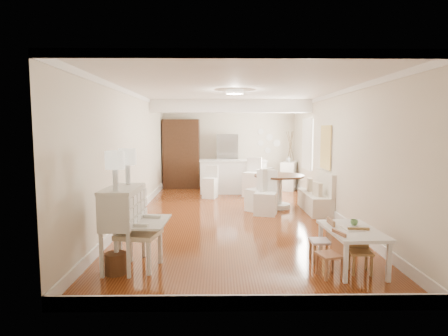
{
  "coord_description": "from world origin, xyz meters",
  "views": [
    {
      "loc": [
        -0.32,
        -8.4,
        1.99
      ],
      "look_at": [
        -0.22,
        0.3,
        1.08
      ],
      "focal_mm": 30.0,
      "sensor_mm": 36.0,
      "label": 1
    }
  ],
  "objects_px": {
    "kids_chair_a": "(330,254)",
    "sideboard": "(290,175)",
    "kids_table": "(352,248)",
    "fridge": "(238,161)",
    "dining_table": "(279,192)",
    "pantry_cabinet": "(182,154)",
    "wicker_basket": "(116,263)",
    "kids_chair_b": "(321,240)",
    "bar_stool_left": "(210,182)",
    "slip_chair_near": "(266,193)",
    "gustavian_armchair": "(139,233)",
    "kids_chair_c": "(360,251)",
    "slip_chair_far": "(259,189)",
    "secretary_bureau": "(123,227)",
    "bar_stool_right": "(252,177)",
    "breakfast_counter": "(233,177)"
  },
  "relations": [
    {
      "from": "kids_chair_a",
      "to": "sideboard",
      "type": "height_order",
      "value": "sideboard"
    },
    {
      "from": "kids_table",
      "to": "kids_chair_a",
      "type": "bearing_deg",
      "value": -142.35
    },
    {
      "from": "sideboard",
      "to": "fridge",
      "type": "bearing_deg",
      "value": -169.05
    },
    {
      "from": "dining_table",
      "to": "pantry_cabinet",
      "type": "distance_m",
      "value": 4.4
    },
    {
      "from": "wicker_basket",
      "to": "fridge",
      "type": "relative_size",
      "value": 0.16
    },
    {
      "from": "kids_chair_a",
      "to": "kids_chair_b",
      "type": "bearing_deg",
      "value": 161.33
    },
    {
      "from": "wicker_basket",
      "to": "bar_stool_left",
      "type": "distance_m",
      "value": 5.8
    },
    {
      "from": "slip_chair_near",
      "to": "kids_chair_b",
      "type": "bearing_deg",
      "value": -67.11
    },
    {
      "from": "gustavian_armchair",
      "to": "fridge",
      "type": "bearing_deg",
      "value": -3.59
    },
    {
      "from": "kids_table",
      "to": "kids_chair_c",
      "type": "bearing_deg",
      "value": -73.77
    },
    {
      "from": "kids_table",
      "to": "sideboard",
      "type": "bearing_deg",
      "value": 86.48
    },
    {
      "from": "dining_table",
      "to": "slip_chair_near",
      "type": "height_order",
      "value": "slip_chair_near"
    },
    {
      "from": "sideboard",
      "to": "slip_chair_near",
      "type": "bearing_deg",
      "value": -86.21
    },
    {
      "from": "wicker_basket",
      "to": "fridge",
      "type": "distance_m",
      "value": 7.87
    },
    {
      "from": "slip_chair_near",
      "to": "slip_chair_far",
      "type": "relative_size",
      "value": 0.97
    },
    {
      "from": "kids_chair_b",
      "to": "dining_table",
      "type": "xyz_separation_m",
      "value": [
        -0.03,
        3.83,
        0.09
      ]
    },
    {
      "from": "kids_table",
      "to": "secretary_bureau",
      "type": "bearing_deg",
      "value": 178.46
    },
    {
      "from": "sideboard",
      "to": "bar_stool_right",
      "type": "bearing_deg",
      "value": -113.83
    },
    {
      "from": "kids_chair_b",
      "to": "bar_stool_right",
      "type": "height_order",
      "value": "bar_stool_right"
    },
    {
      "from": "kids_chair_b",
      "to": "slip_chair_near",
      "type": "xyz_separation_m",
      "value": [
        -0.45,
        3.14,
        0.18
      ]
    },
    {
      "from": "bar_stool_right",
      "to": "pantry_cabinet",
      "type": "distance_m",
      "value": 2.85
    },
    {
      "from": "bar_stool_right",
      "to": "secretary_bureau",
      "type": "bearing_deg",
      "value": -87.69
    },
    {
      "from": "kids_chair_b",
      "to": "slip_chair_far",
      "type": "bearing_deg",
      "value": -171.53
    },
    {
      "from": "kids_chair_c",
      "to": "breakfast_counter",
      "type": "xyz_separation_m",
      "value": [
        -1.52,
        6.52,
        0.21
      ]
    },
    {
      "from": "breakfast_counter",
      "to": "bar_stool_left",
      "type": "bearing_deg",
      "value": -129.77
    },
    {
      "from": "bar_stool_left",
      "to": "fridge",
      "type": "xyz_separation_m",
      "value": [
        0.89,
        1.88,
        0.44
      ]
    },
    {
      "from": "gustavian_armchair",
      "to": "breakfast_counter",
      "type": "height_order",
      "value": "gustavian_armchair"
    },
    {
      "from": "secretary_bureau",
      "to": "dining_table",
      "type": "xyz_separation_m",
      "value": [
        2.87,
        3.99,
        -0.16
      ]
    },
    {
      "from": "gustavian_armchair",
      "to": "sideboard",
      "type": "xyz_separation_m",
      "value": [
        3.47,
        6.99,
        -0.06
      ]
    },
    {
      "from": "kids_chair_a",
      "to": "slip_chair_far",
      "type": "bearing_deg",
      "value": 172.3
    },
    {
      "from": "slip_chair_far",
      "to": "pantry_cabinet",
      "type": "relative_size",
      "value": 0.46
    },
    {
      "from": "bar_stool_left",
      "to": "sideboard",
      "type": "distance_m",
      "value": 3.01
    },
    {
      "from": "wicker_basket",
      "to": "kids_chair_b",
      "type": "bearing_deg",
      "value": 8.25
    },
    {
      "from": "secretary_bureau",
      "to": "bar_stool_left",
      "type": "bearing_deg",
      "value": 80.69
    },
    {
      "from": "kids_chair_c",
      "to": "breakfast_counter",
      "type": "bearing_deg",
      "value": 108.26
    },
    {
      "from": "dining_table",
      "to": "sideboard",
      "type": "height_order",
      "value": "sideboard"
    },
    {
      "from": "kids_chair_a",
      "to": "kids_chair_b",
      "type": "distance_m",
      "value": 0.56
    },
    {
      "from": "bar_stool_left",
      "to": "pantry_cabinet",
      "type": "relative_size",
      "value": 0.4
    },
    {
      "from": "breakfast_counter",
      "to": "bar_stool_left",
      "type": "xyz_separation_m",
      "value": [
        -0.69,
        -0.83,
        -0.05
      ]
    },
    {
      "from": "gustavian_armchair",
      "to": "bar_stool_right",
      "type": "height_order",
      "value": "bar_stool_right"
    },
    {
      "from": "dining_table",
      "to": "sideboard",
      "type": "xyz_separation_m",
      "value": [
        0.83,
        2.95,
        0.04
      ]
    },
    {
      "from": "slip_chair_far",
      "to": "bar_stool_right",
      "type": "bearing_deg",
      "value": -139.56
    },
    {
      "from": "breakfast_counter",
      "to": "slip_chair_far",
      "type": "bearing_deg",
      "value": -78.12
    },
    {
      "from": "wicker_basket",
      "to": "bar_stool_right",
      "type": "distance_m",
      "value": 6.39
    },
    {
      "from": "wicker_basket",
      "to": "breakfast_counter",
      "type": "xyz_separation_m",
      "value": [
        1.85,
        6.51,
        0.37
      ]
    },
    {
      "from": "dining_table",
      "to": "breakfast_counter",
      "type": "height_order",
      "value": "breakfast_counter"
    },
    {
      "from": "slip_chair_far",
      "to": "bar_stool_right",
      "type": "xyz_separation_m",
      "value": [
        -0.01,
        1.96,
        0.04
      ]
    },
    {
      "from": "kids_chair_c",
      "to": "bar_stool_right",
      "type": "height_order",
      "value": "bar_stool_right"
    },
    {
      "from": "breakfast_counter",
      "to": "pantry_cabinet",
      "type": "distance_m",
      "value": 2.11
    },
    {
      "from": "kids_chair_b",
      "to": "bar_stool_right",
      "type": "bearing_deg",
      "value": -174.66
    }
  ]
}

